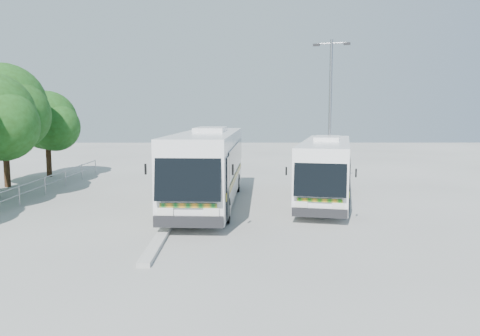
{
  "coord_description": "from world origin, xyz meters",
  "views": [
    {
      "loc": [
        0.43,
        -18.97,
        4.44
      ],
      "look_at": [
        0.52,
        2.42,
        1.89
      ],
      "focal_mm": 35.0,
      "sensor_mm": 36.0,
      "label": 1
    }
  ],
  "objects_px": {
    "tree_far_d": "(5,106)",
    "lamppost": "(330,108)",
    "coach_main": "(209,165)",
    "coach_adjacent": "(326,168)",
    "tree_far_e": "(48,121)"
  },
  "relations": [
    {
      "from": "tree_far_d",
      "to": "coach_adjacent",
      "type": "bearing_deg",
      "value": -13.74
    },
    {
      "from": "coach_main",
      "to": "coach_adjacent",
      "type": "bearing_deg",
      "value": 11.39
    },
    {
      "from": "tree_far_e",
      "to": "lamppost",
      "type": "relative_size",
      "value": 0.7
    },
    {
      "from": "tree_far_d",
      "to": "coach_main",
      "type": "relative_size",
      "value": 0.58
    },
    {
      "from": "coach_main",
      "to": "lamppost",
      "type": "relative_size",
      "value": 1.49
    },
    {
      "from": "tree_far_d",
      "to": "coach_main",
      "type": "height_order",
      "value": "tree_far_d"
    },
    {
      "from": "tree_far_e",
      "to": "lamppost",
      "type": "height_order",
      "value": "lamppost"
    },
    {
      "from": "tree_far_e",
      "to": "coach_main",
      "type": "bearing_deg",
      "value": -40.09
    },
    {
      "from": "tree_far_e",
      "to": "coach_main",
      "type": "height_order",
      "value": "tree_far_e"
    },
    {
      "from": "lamppost",
      "to": "coach_main",
      "type": "bearing_deg",
      "value": -129.43
    },
    {
      "from": "tree_far_d",
      "to": "lamppost",
      "type": "xyz_separation_m",
      "value": [
        19.01,
        -0.85,
        -0.12
      ]
    },
    {
      "from": "coach_adjacent",
      "to": "lamppost",
      "type": "relative_size",
      "value": 1.31
    },
    {
      "from": "tree_far_d",
      "to": "tree_far_e",
      "type": "bearing_deg",
      "value": 81.37
    },
    {
      "from": "tree_far_d",
      "to": "coach_adjacent",
      "type": "relative_size",
      "value": 0.66
    },
    {
      "from": "coach_main",
      "to": "lamppost",
      "type": "xyz_separation_m",
      "value": [
        6.7,
        4.43,
        2.79
      ]
    }
  ]
}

